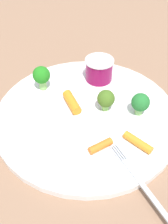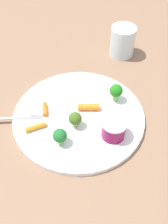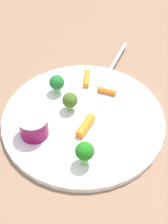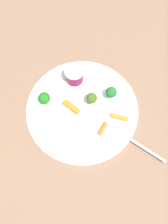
# 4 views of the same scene
# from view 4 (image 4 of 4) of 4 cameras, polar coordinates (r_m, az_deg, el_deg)

# --- Properties ---
(ground_plane) EXTENTS (2.40, 2.40, 0.00)m
(ground_plane) POSITION_cam_4_polar(r_m,az_deg,el_deg) (0.63, -0.46, 0.46)
(ground_plane) COLOR #87654D
(plate) EXTENTS (0.31, 0.31, 0.01)m
(plate) POSITION_cam_4_polar(r_m,az_deg,el_deg) (0.62, -0.47, 0.66)
(plate) COLOR white
(plate) RESTS_ON ground_plane
(sauce_cup) EXTENTS (0.05, 0.05, 0.04)m
(sauce_cup) POSITION_cam_4_polar(r_m,az_deg,el_deg) (0.64, -2.44, 9.33)
(sauce_cup) COLOR maroon
(sauce_cup) RESTS_ON plate
(broccoli_floret_0) EXTENTS (0.03, 0.03, 0.04)m
(broccoli_floret_0) POSITION_cam_4_polar(r_m,az_deg,el_deg) (0.60, 2.13, 3.26)
(broccoli_floret_0) COLOR #82C05B
(broccoli_floret_0) RESTS_ON plate
(broccoli_floret_1) EXTENTS (0.03, 0.03, 0.04)m
(broccoli_floret_1) POSITION_cam_4_polar(r_m,az_deg,el_deg) (0.61, 6.89, 4.93)
(broccoli_floret_1) COLOR #86C470
(broccoli_floret_1) RESTS_ON plate
(broccoli_floret_2) EXTENTS (0.03, 0.03, 0.05)m
(broccoli_floret_2) POSITION_cam_4_polar(r_m,az_deg,el_deg) (0.61, -9.98, 3.43)
(broccoli_floret_2) COLOR #87C268
(broccoli_floret_2) RESTS_ON plate
(carrot_stick_0) EXTENTS (0.03, 0.05, 0.02)m
(carrot_stick_0) POSITION_cam_4_polar(r_m,az_deg,el_deg) (0.61, -3.20, 1.30)
(carrot_stick_0) COLOR orange
(carrot_stick_0) RESTS_ON plate
(carrot_stick_1) EXTENTS (0.04, 0.02, 0.01)m
(carrot_stick_1) POSITION_cam_4_polar(r_m,az_deg,el_deg) (0.59, 4.75, -4.20)
(carrot_stick_1) COLOR orange
(carrot_stick_1) RESTS_ON plate
(carrot_stick_2) EXTENTS (0.04, 0.04, 0.01)m
(carrot_stick_2) POSITION_cam_4_polar(r_m,az_deg,el_deg) (0.61, 8.95, -1.31)
(carrot_stick_2) COLOR orange
(carrot_stick_2) RESTS_ON plate
(fork) EXTENTS (0.06, 0.17, 0.00)m
(fork) POSITION_cam_4_polar(r_m,az_deg,el_deg) (0.60, 12.76, -7.44)
(fork) COLOR #B0B6BF
(fork) RESTS_ON plate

